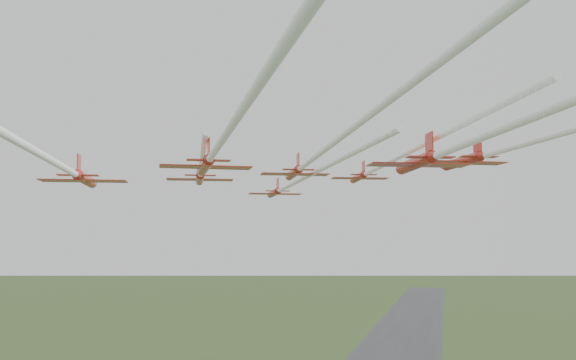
% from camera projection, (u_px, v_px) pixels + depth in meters
% --- Properties ---
extents(runway, '(38.00, 900.00, 0.04)m').
position_uv_depth(runway, '(396.00, 353.00, 276.13)').
color(runway, '#37373A').
rests_on(runway, ground).
extents(jet_lead, '(29.93, 62.53, 2.69)m').
position_uv_depth(jet_lead, '(294.00, 183.00, 92.44)').
color(jet_lead, red).
extents(jet_row2_left, '(19.84, 42.60, 2.86)m').
position_uv_depth(jet_row2_left, '(201.00, 172.00, 85.08)').
color(jet_row2_left, red).
extents(jet_row2_right, '(22.67, 57.72, 2.40)m').
position_uv_depth(jet_row2_right, '(387.00, 163.00, 75.66)').
color(jet_row2_right, red).
extents(jet_row3_left, '(25.99, 60.14, 2.82)m').
position_uv_depth(jet_row3_left, '(52.00, 160.00, 55.68)').
color(jet_row3_left, red).
extents(jet_row3_mid, '(26.45, 61.32, 2.54)m').
position_uv_depth(jet_row3_mid, '(320.00, 153.00, 62.71)').
color(jet_row3_mid, red).
extents(jet_row3_right, '(23.20, 47.15, 2.91)m').
position_uv_depth(jet_row3_right, '(508.00, 148.00, 67.58)').
color(jet_row3_right, red).
extents(jet_row4_left, '(30.32, 59.57, 2.60)m').
position_uv_depth(jet_row4_left, '(226.00, 135.00, 44.23)').
color(jet_row4_left, red).
extents(jet_row4_right, '(20.70, 48.15, 2.86)m').
position_uv_depth(jet_row4_right, '(459.00, 146.00, 50.57)').
color(jet_row4_right, red).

